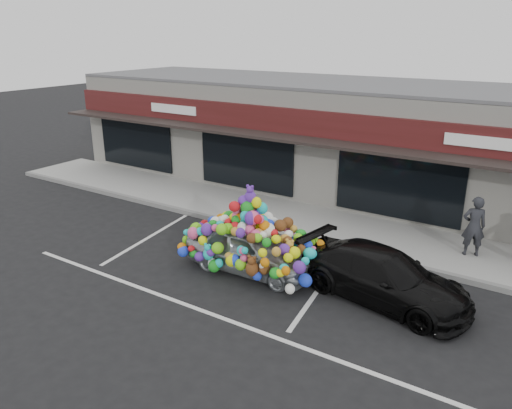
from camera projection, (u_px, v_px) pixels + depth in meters
The scene contains 10 objects.
ground at pixel (226, 264), 13.99m from camera, with size 90.00×90.00×0.00m, color black.
shop_building at pixel (350, 137), 19.97m from camera, with size 24.00×7.20×4.31m.
sidewalk at pixel (295, 219), 17.14m from camera, with size 26.00×3.00×0.15m, color #9A9A94.
kerb at pixel (272, 233), 15.95m from camera, with size 26.00×0.18×0.16m, color slate.
parking_stripe_left at pixel (148, 238), 15.79m from camera, with size 0.12×4.40×0.01m, color silver.
parking_stripe_mid at pixel (320, 288), 12.71m from camera, with size 0.12×4.40×0.01m, color silver.
lane_line at pixel (238, 324), 11.14m from camera, with size 14.00×0.12×0.01m, color silver.
toy_car at pixel (251, 244), 13.38m from camera, with size 2.71×3.99×2.30m.
black_sedan at pixel (383, 276), 11.98m from camera, with size 4.30×1.75×1.25m, color black.
pedestrian_a at pixel (474, 226), 13.95m from camera, with size 0.64×0.42×1.75m, color black.
Camera 1 is at (7.57, -10.18, 6.20)m, focal length 35.00 mm.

